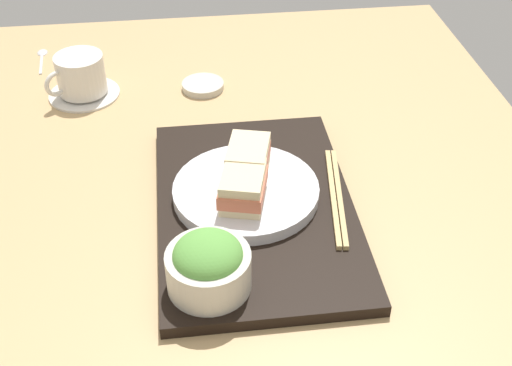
{
  "coord_description": "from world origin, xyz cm",
  "views": [
    {
      "loc": [
        -65.36,
        5.81,
        60.61
      ],
      "look_at": [
        4.78,
        -2.94,
        5.0
      ],
      "focal_mm": 46.89,
      "sensor_mm": 36.0,
      "label": 1
    }
  ],
  "objects_px": {
    "sandwich_plate": "(246,191)",
    "salad_bowl": "(208,265)",
    "sandwich_near": "(243,187)",
    "coffee_cup": "(81,77)",
    "small_sauce_dish": "(203,86)",
    "chopsticks_pair": "(336,196)",
    "teaspoon": "(42,55)",
    "sandwich_far": "(248,160)"
  },
  "relations": [
    {
      "from": "sandwich_near",
      "to": "chopsticks_pair",
      "type": "height_order",
      "value": "sandwich_near"
    },
    {
      "from": "sandwich_near",
      "to": "teaspoon",
      "type": "distance_m",
      "value": 0.62
    },
    {
      "from": "sandwich_near",
      "to": "small_sauce_dish",
      "type": "xyz_separation_m",
      "value": [
        0.36,
        0.03,
        -0.05
      ]
    },
    {
      "from": "sandwich_near",
      "to": "salad_bowl",
      "type": "bearing_deg",
      "value": 157.34
    },
    {
      "from": "sandwich_near",
      "to": "sandwich_far",
      "type": "height_order",
      "value": "sandwich_far"
    },
    {
      "from": "teaspoon",
      "to": "sandwich_far",
      "type": "bearing_deg",
      "value": -143.19
    },
    {
      "from": "sandwich_far",
      "to": "teaspoon",
      "type": "distance_m",
      "value": 0.58
    },
    {
      "from": "sandwich_near",
      "to": "chopsticks_pair",
      "type": "distance_m",
      "value": 0.14
    },
    {
      "from": "coffee_cup",
      "to": "small_sauce_dish",
      "type": "bearing_deg",
      "value": -90.94
    },
    {
      "from": "sandwich_plate",
      "to": "sandwich_far",
      "type": "height_order",
      "value": "sandwich_far"
    },
    {
      "from": "chopsticks_pair",
      "to": "coffee_cup",
      "type": "distance_m",
      "value": 0.52
    },
    {
      "from": "sandwich_near",
      "to": "teaspoon",
      "type": "xyz_separation_m",
      "value": [
        0.52,
        0.33,
        -0.05
      ]
    },
    {
      "from": "small_sauce_dish",
      "to": "teaspoon",
      "type": "relative_size",
      "value": 0.72
    },
    {
      "from": "sandwich_far",
      "to": "coffee_cup",
      "type": "relative_size",
      "value": 0.73
    },
    {
      "from": "coffee_cup",
      "to": "teaspoon",
      "type": "distance_m",
      "value": 0.19
    },
    {
      "from": "sandwich_plate",
      "to": "salad_bowl",
      "type": "bearing_deg",
      "value": 159.0
    },
    {
      "from": "coffee_cup",
      "to": "salad_bowl",
      "type": "bearing_deg",
      "value": -159.3
    },
    {
      "from": "sandwich_far",
      "to": "chopsticks_pair",
      "type": "distance_m",
      "value": 0.13
    },
    {
      "from": "chopsticks_pair",
      "to": "coffee_cup",
      "type": "height_order",
      "value": "coffee_cup"
    },
    {
      "from": "sandwich_plate",
      "to": "salad_bowl",
      "type": "xyz_separation_m",
      "value": [
        -0.16,
        0.06,
        0.03
      ]
    },
    {
      "from": "sandwich_near",
      "to": "coffee_cup",
      "type": "xyz_separation_m",
      "value": [
        0.37,
        0.24,
        -0.02
      ]
    },
    {
      "from": "sandwich_plate",
      "to": "small_sauce_dish",
      "type": "height_order",
      "value": "sandwich_plate"
    },
    {
      "from": "salad_bowl",
      "to": "coffee_cup",
      "type": "xyz_separation_m",
      "value": [
        0.5,
        0.19,
        -0.02
      ]
    },
    {
      "from": "sandwich_far",
      "to": "small_sauce_dish",
      "type": "distance_m",
      "value": 0.31
    },
    {
      "from": "small_sauce_dish",
      "to": "chopsticks_pair",
      "type": "bearing_deg",
      "value": -155.13
    },
    {
      "from": "sandwich_near",
      "to": "chopsticks_pair",
      "type": "relative_size",
      "value": 0.45
    },
    {
      "from": "sandwich_near",
      "to": "salad_bowl",
      "type": "distance_m",
      "value": 0.14
    },
    {
      "from": "coffee_cup",
      "to": "sandwich_far",
      "type": "bearing_deg",
      "value": -140.07
    },
    {
      "from": "coffee_cup",
      "to": "chopsticks_pair",
      "type": "bearing_deg",
      "value": -133.63
    },
    {
      "from": "coffee_cup",
      "to": "small_sauce_dish",
      "type": "distance_m",
      "value": 0.21
    },
    {
      "from": "teaspoon",
      "to": "chopsticks_pair",
      "type": "bearing_deg",
      "value": -137.9
    },
    {
      "from": "sandwich_plate",
      "to": "chopsticks_pair",
      "type": "relative_size",
      "value": 0.97
    },
    {
      "from": "sandwich_near",
      "to": "coffee_cup",
      "type": "relative_size",
      "value": 0.75
    },
    {
      "from": "sandwich_plate",
      "to": "chopsticks_pair",
      "type": "bearing_deg",
      "value": -99.03
    },
    {
      "from": "teaspoon",
      "to": "salad_bowl",
      "type": "bearing_deg",
      "value": -156.91
    },
    {
      "from": "salad_bowl",
      "to": "sandwich_plate",
      "type": "bearing_deg",
      "value": -21.0
    },
    {
      "from": "sandwich_plate",
      "to": "chopsticks_pair",
      "type": "distance_m",
      "value": 0.12
    },
    {
      "from": "small_sauce_dish",
      "to": "salad_bowl",
      "type": "bearing_deg",
      "value": 177.46
    },
    {
      "from": "chopsticks_pair",
      "to": "small_sauce_dish",
      "type": "bearing_deg",
      "value": 24.87
    },
    {
      "from": "teaspoon",
      "to": "sandwich_plate",
      "type": "bearing_deg",
      "value": -145.38
    },
    {
      "from": "sandwich_plate",
      "to": "sandwich_near",
      "type": "distance_m",
      "value": 0.04
    },
    {
      "from": "coffee_cup",
      "to": "teaspoon",
      "type": "xyz_separation_m",
      "value": [
        0.16,
        0.09,
        -0.03
      ]
    }
  ]
}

